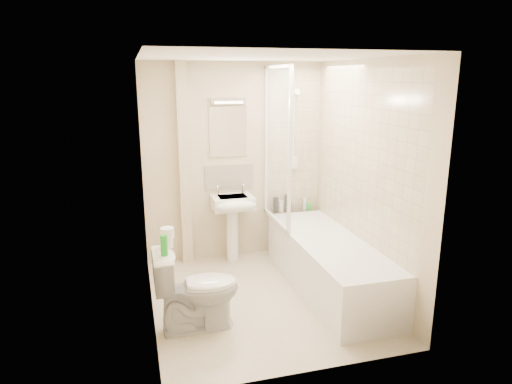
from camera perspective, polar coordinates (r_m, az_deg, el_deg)
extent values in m
plane|color=beige|center=(4.83, 0.78, -13.16)|extent=(2.50, 2.50, 0.00)
cube|color=beige|center=(5.60, -2.74, 3.68)|extent=(2.20, 0.02, 2.40)
cube|color=beige|center=(4.25, -13.57, -0.14)|extent=(0.02, 2.50, 2.40)
cube|color=beige|center=(4.83, 13.48, 1.59)|extent=(0.02, 2.50, 2.40)
cube|color=white|center=(4.29, 0.90, 16.58)|extent=(2.20, 2.50, 0.02)
cube|color=beige|center=(5.76, 4.60, 6.22)|extent=(0.70, 0.01, 1.75)
cube|color=beige|center=(4.82, 13.24, 4.31)|extent=(0.01, 2.10, 1.75)
cube|color=beige|center=(5.44, -8.99, 3.21)|extent=(0.12, 0.12, 2.40)
cube|color=beige|center=(5.61, -3.40, 1.92)|extent=(0.60, 0.02, 0.30)
cube|color=white|center=(5.51, -3.49, 7.51)|extent=(0.46, 0.01, 0.60)
cube|color=silver|center=(5.46, -3.49, 11.34)|extent=(0.42, 0.07, 0.07)
cube|color=white|center=(5.00, 9.03, -8.91)|extent=(0.70, 2.10, 0.55)
cube|color=white|center=(4.92, 9.13, -6.55)|extent=(0.56, 1.96, 0.05)
cube|color=white|center=(5.23, 2.62, 5.71)|extent=(0.01, 0.90, 1.80)
cube|color=white|center=(5.64, 1.27, 6.35)|extent=(0.04, 0.04, 1.80)
cube|color=white|center=(4.81, 4.28, 4.93)|extent=(0.04, 0.04, 1.80)
cube|color=white|center=(5.17, 2.74, 15.40)|extent=(0.04, 0.90, 0.04)
cube|color=white|center=(5.43, 2.52, -3.50)|extent=(0.04, 0.90, 0.03)
cylinder|color=white|center=(5.72, 4.71, 7.43)|extent=(0.02, 0.02, 0.90)
cylinder|color=white|center=(5.79, 4.62, 3.00)|extent=(0.05, 0.05, 0.02)
cylinder|color=white|center=(5.68, 4.80, 11.94)|extent=(0.05, 0.05, 0.02)
cylinder|color=white|center=(5.62, 5.04, 12.21)|extent=(0.08, 0.11, 0.11)
cube|color=white|center=(5.77, 4.65, 3.68)|extent=(0.10, 0.05, 0.14)
cylinder|color=white|center=(5.68, 4.61, 7.89)|extent=(0.01, 0.13, 0.84)
cylinder|color=white|center=(5.65, -2.96, -5.37)|extent=(0.14, 0.14, 0.66)
cube|color=white|center=(5.49, -2.95, -1.30)|extent=(0.49, 0.38, 0.15)
ellipsoid|color=white|center=(5.33, -2.55, -1.77)|extent=(0.49, 0.21, 0.15)
cube|color=silver|center=(5.48, -2.96, -0.72)|extent=(0.34, 0.25, 0.04)
cylinder|color=white|center=(5.53, -4.83, 0.11)|extent=(0.03, 0.03, 0.10)
cylinder|color=white|center=(5.60, -1.61, 0.32)|extent=(0.03, 0.03, 0.10)
sphere|color=white|center=(5.52, -4.84, 0.63)|extent=(0.04, 0.04, 0.04)
sphere|color=white|center=(5.59, -1.61, 0.84)|extent=(0.04, 0.04, 0.04)
cylinder|color=black|center=(5.77, 2.47, -1.63)|extent=(0.07, 0.07, 0.19)
cylinder|color=silver|center=(5.80, 3.15, -1.78)|extent=(0.06, 0.06, 0.15)
cylinder|color=black|center=(5.81, 3.89, -1.41)|extent=(0.07, 0.07, 0.22)
cylinder|color=#131756|center=(5.84, 4.20, -1.82)|extent=(0.06, 0.06, 0.12)
cylinder|color=silver|center=(5.90, 6.10, -1.51)|extent=(0.05, 0.05, 0.16)
cylinder|color=green|center=(5.93, 6.61, -1.81)|extent=(0.06, 0.06, 0.09)
imported|color=white|center=(4.21, -7.42, -11.88)|extent=(0.43, 0.75, 0.76)
cylinder|color=white|center=(4.11, -11.05, -6.14)|extent=(0.10, 0.10, 0.10)
cylinder|color=white|center=(4.06, -11.04, -5.01)|extent=(0.12, 0.12, 0.09)
cylinder|color=green|center=(3.92, -11.43, -6.55)|extent=(0.06, 0.06, 0.18)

